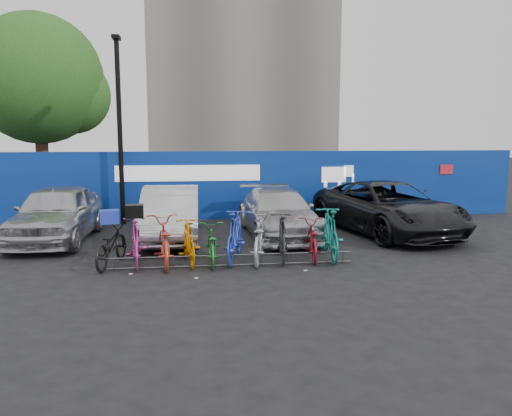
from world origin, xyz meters
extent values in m
plane|color=black|center=(0.00, 0.00, 0.00)|extent=(100.00, 100.00, 0.00)
cube|color=navy|center=(0.00, 6.00, 1.20)|extent=(22.00, 0.15, 2.40)
cube|color=white|center=(-1.00, 5.90, 1.65)|extent=(5.00, 0.02, 0.55)
cube|color=white|center=(4.20, 5.90, 1.55)|extent=(1.20, 0.02, 0.90)
cube|color=red|center=(8.50, 5.90, 1.70)|extent=(0.50, 0.02, 0.35)
cylinder|color=#382314|center=(-7.00, 10.00, 2.00)|extent=(0.50, 0.50, 4.00)
sphere|color=#26531A|center=(-7.00, 10.00, 5.20)|extent=(5.20, 5.20, 5.20)
sphere|color=#26531A|center=(-5.80, 10.30, 4.60)|extent=(3.20, 3.20, 3.20)
cylinder|color=black|center=(-3.20, 5.40, 3.00)|extent=(0.16, 0.16, 6.00)
cube|color=black|center=(-3.20, 5.40, 6.05)|extent=(0.25, 0.50, 0.12)
cylinder|color=#595B60|center=(0.00, -0.60, 0.28)|extent=(5.60, 0.03, 0.03)
cylinder|color=#595B60|center=(0.00, -0.60, 0.05)|extent=(5.60, 0.03, 0.03)
cylinder|color=#595B60|center=(-2.60, -0.60, 0.14)|extent=(0.03, 0.03, 0.28)
cylinder|color=#595B60|center=(-1.30, -0.60, 0.14)|extent=(0.03, 0.03, 0.28)
cylinder|color=#595B60|center=(0.00, -0.60, 0.14)|extent=(0.03, 0.03, 0.28)
cylinder|color=#595B60|center=(1.30, -0.60, 0.14)|extent=(0.03, 0.03, 0.28)
cylinder|color=#595B60|center=(2.60, -0.60, 0.14)|extent=(0.03, 0.03, 0.28)
imported|color=#B2B2B7|center=(-4.66, 2.85, 0.80)|extent=(2.00, 4.73, 1.60)
imported|color=silver|center=(-1.49, 2.68, 0.75)|extent=(1.64, 4.55, 1.49)
imported|color=silver|center=(1.65, 2.84, 0.69)|extent=(2.15, 4.82, 1.37)
imported|color=black|center=(4.99, 2.75, 0.78)|extent=(3.75, 6.06, 1.56)
imported|color=black|center=(-2.72, -0.13, 0.49)|extent=(0.99, 1.96, 0.98)
imported|color=#CB369B|center=(-2.16, -0.17, 0.56)|extent=(0.77, 1.91, 1.11)
imported|color=#C13E2A|center=(-1.53, -0.17, 0.55)|extent=(0.94, 2.14, 1.09)
imported|color=#D47402|center=(-0.96, -0.21, 0.52)|extent=(0.74, 1.80, 1.05)
imported|color=#1C7524|center=(-0.44, -0.22, 0.45)|extent=(0.61, 1.72, 0.90)
imported|color=blue|center=(0.13, -0.06, 0.60)|extent=(1.04, 2.08, 1.20)
imported|color=#9B9EA2|center=(0.69, -0.08, 0.55)|extent=(1.14, 2.20, 1.10)
imported|color=#262528|center=(1.24, -0.13, 0.56)|extent=(0.75, 1.92, 1.12)
imported|color=maroon|center=(1.99, -0.04, 0.47)|extent=(0.88, 1.85, 0.94)
imported|color=#127D74|center=(2.42, -0.10, 0.61)|extent=(0.77, 2.09, 1.23)
cube|color=#2139C1|center=(-2.72, -0.13, 1.13)|extent=(0.48, 0.40, 0.30)
cube|color=black|center=(-2.16, -0.17, 1.26)|extent=(0.43, 0.39, 0.29)
camera|label=1|loc=(-0.81, -11.57, 2.97)|focal=35.00mm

